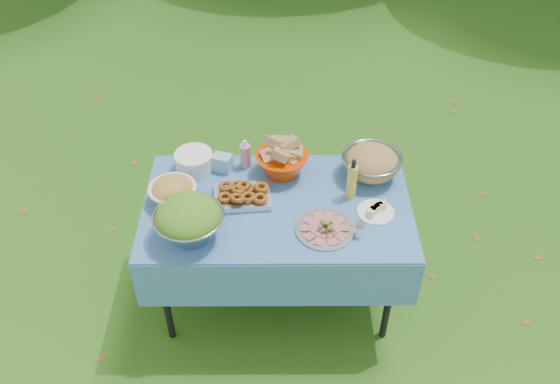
# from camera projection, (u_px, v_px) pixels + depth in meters

# --- Properties ---
(ground) EXTENTS (80.00, 80.00, 0.00)m
(ground) POSITION_uv_depth(u_px,v_px,m) (277.00, 292.00, 3.74)
(ground) COLOR #12390A
(ground) RESTS_ON ground
(picnic_table) EXTENTS (1.46, 0.86, 0.76)m
(picnic_table) POSITION_uv_depth(u_px,v_px,m) (277.00, 251.00, 3.49)
(picnic_table) COLOR #77B3E5
(picnic_table) RESTS_ON ground
(salad_bowl) EXTENTS (0.47, 0.47, 0.24)m
(salad_bowl) POSITION_uv_depth(u_px,v_px,m) (189.00, 220.00, 2.97)
(salad_bowl) COLOR #95979D
(salad_bowl) RESTS_ON picnic_table
(pasta_bowl_white) EXTENTS (0.31, 0.31, 0.14)m
(pasta_bowl_white) POSITION_uv_depth(u_px,v_px,m) (173.00, 191.00, 3.21)
(pasta_bowl_white) COLOR white
(pasta_bowl_white) RESTS_ON picnic_table
(plate_stack) EXTENTS (0.29, 0.29, 0.11)m
(plate_stack) POSITION_uv_depth(u_px,v_px,m) (194.00, 161.00, 3.43)
(plate_stack) COLOR white
(plate_stack) RESTS_ON picnic_table
(wipes_box) EXTENTS (0.12, 0.11, 0.10)m
(wipes_box) POSITION_uv_depth(u_px,v_px,m) (222.00, 163.00, 3.42)
(wipes_box) COLOR #84BFD4
(wipes_box) RESTS_ON picnic_table
(sanitizer_bottle) EXTENTS (0.08, 0.08, 0.18)m
(sanitizer_bottle) POSITION_uv_depth(u_px,v_px,m) (245.00, 154.00, 3.42)
(sanitizer_bottle) COLOR pink
(sanitizer_bottle) RESTS_ON picnic_table
(bread_bowl) EXTENTS (0.35, 0.35, 0.20)m
(bread_bowl) POSITION_uv_depth(u_px,v_px,m) (282.00, 159.00, 3.37)
(bread_bowl) COLOR #C73500
(bread_bowl) RESTS_ON picnic_table
(pasta_bowl_steel) EXTENTS (0.43, 0.43, 0.18)m
(pasta_bowl_steel) POSITION_uv_depth(u_px,v_px,m) (372.00, 162.00, 3.36)
(pasta_bowl_steel) COLOR #95979D
(pasta_bowl_steel) RESTS_ON picnic_table
(fried_tray) EXTENTS (0.33, 0.24, 0.07)m
(fried_tray) POSITION_uv_depth(u_px,v_px,m) (242.00, 195.00, 3.24)
(fried_tray) COLOR silver
(fried_tray) RESTS_ON picnic_table
(charcuterie_platter) EXTENTS (0.31, 0.31, 0.07)m
(charcuterie_platter) POSITION_uv_depth(u_px,v_px,m) (325.00, 225.00, 3.06)
(charcuterie_platter) COLOR #A8ACAF
(charcuterie_platter) RESTS_ON picnic_table
(oil_bottle) EXTENTS (0.06, 0.06, 0.25)m
(oil_bottle) POSITION_uv_depth(u_px,v_px,m) (352.00, 179.00, 3.20)
(oil_bottle) COLOR gold
(oil_bottle) RESTS_ON picnic_table
(cheese_plate) EXTENTS (0.22, 0.22, 0.05)m
(cheese_plate) POSITION_uv_depth(u_px,v_px,m) (376.00, 209.00, 3.16)
(cheese_plate) COLOR white
(cheese_plate) RESTS_ON picnic_table
(shaker) EXTENTS (0.06, 0.06, 0.08)m
(shaker) POSITION_uv_depth(u_px,v_px,m) (360.00, 229.00, 3.03)
(shaker) COLOR white
(shaker) RESTS_ON picnic_table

